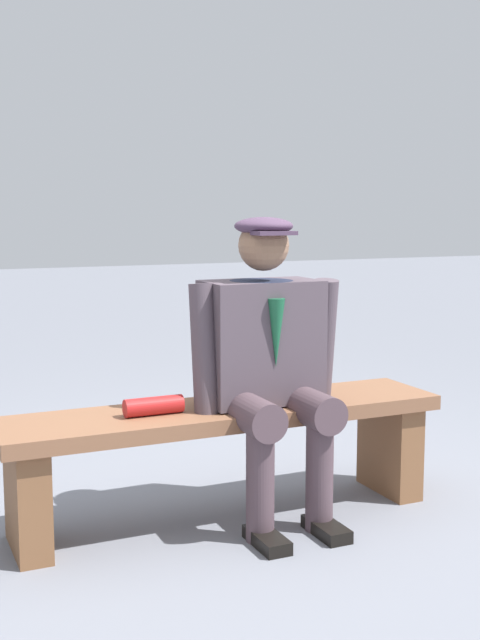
# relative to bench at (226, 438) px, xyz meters

# --- Properties ---
(ground_plane) EXTENTS (30.00, 30.00, 0.00)m
(ground_plane) POSITION_rel_bench_xyz_m (0.00, 0.00, -0.34)
(ground_plane) COLOR slate
(bench) EXTENTS (1.83, 0.41, 0.47)m
(bench) POSITION_rel_bench_xyz_m (0.00, 0.00, 0.00)
(bench) COLOR brown
(bench) RESTS_ON ground
(seated_man) EXTENTS (0.64, 0.58, 1.24)m
(seated_man) POSITION_rel_bench_xyz_m (-0.16, 0.06, 0.34)
(seated_man) COLOR #4E424B
(seated_man) RESTS_ON ground
(rolled_magazine) EXTENTS (0.23, 0.07, 0.07)m
(rolled_magazine) POSITION_rel_bench_xyz_m (0.31, 0.02, 0.17)
(rolled_magazine) COLOR #B21E1E
(rolled_magazine) RESTS_ON bench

